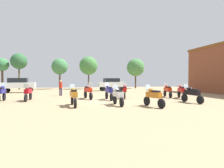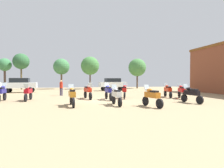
{
  "view_description": "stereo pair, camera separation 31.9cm",
  "coord_description": "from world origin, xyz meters",
  "px_view_note": "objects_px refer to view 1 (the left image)",
  "views": [
    {
      "loc": [
        -2.63,
        -15.66,
        1.82
      ],
      "look_at": [
        1.23,
        2.28,
        1.36
      ],
      "focal_mm": 29.02,
      "sensor_mm": 36.0,
      "label": 1
    },
    {
      "loc": [
        -2.32,
        -15.72,
        1.82
      ],
      "look_at": [
        1.23,
        2.28,
        1.36
      ],
      "focal_mm": 29.02,
      "sensor_mm": 36.0,
      "label": 2
    }
  ],
  "objects_px": {
    "motorcycle_7": "(73,95)",
    "motorcycle_1": "(181,91)",
    "tree_2": "(136,68)",
    "tree_4": "(60,67)",
    "motorcycle_13": "(118,95)",
    "tree_1": "(19,61)",
    "motorcycle_6": "(167,90)",
    "tree_5": "(89,66)",
    "motorcycle_8": "(153,96)",
    "motorcycle_10": "(28,92)",
    "motorcycle_9": "(125,91)",
    "person_1": "(61,87)",
    "car_3": "(111,83)",
    "motorcycle_4": "(1,93)",
    "motorcycle_3": "(109,91)",
    "motorcycle_2": "(192,94)",
    "motorcycle_12": "(88,91)",
    "car_1": "(18,84)",
    "tree_3": "(2,65)"
  },
  "relations": [
    {
      "from": "motorcycle_7",
      "to": "motorcycle_1",
      "type": "bearing_deg",
      "value": 8.79
    },
    {
      "from": "tree_2",
      "to": "tree_4",
      "type": "xyz_separation_m",
      "value": [
        -14.92,
        0.61,
        -0.0
      ]
    },
    {
      "from": "motorcycle_13",
      "to": "tree_1",
      "type": "relative_size",
      "value": 0.32
    },
    {
      "from": "motorcycle_6",
      "to": "tree_5",
      "type": "xyz_separation_m",
      "value": [
        -6.45,
        17.77,
        3.66
      ]
    },
    {
      "from": "motorcycle_8",
      "to": "tree_4",
      "type": "relative_size",
      "value": 0.36
    },
    {
      "from": "motorcycle_6",
      "to": "motorcycle_13",
      "type": "xyz_separation_m",
      "value": [
        -6.27,
        -4.45,
        -0.01
      ]
    },
    {
      "from": "motorcycle_6",
      "to": "motorcycle_10",
      "type": "height_order",
      "value": "motorcycle_10"
    },
    {
      "from": "motorcycle_6",
      "to": "tree_4",
      "type": "bearing_deg",
      "value": 131.93
    },
    {
      "from": "motorcycle_9",
      "to": "tree_5",
      "type": "bearing_deg",
      "value": 113.26
    },
    {
      "from": "motorcycle_10",
      "to": "person_1",
      "type": "relative_size",
      "value": 1.27
    },
    {
      "from": "motorcycle_10",
      "to": "car_3",
      "type": "height_order",
      "value": "car_3"
    },
    {
      "from": "motorcycle_7",
      "to": "motorcycle_4",
      "type": "bearing_deg",
      "value": 139.53
    },
    {
      "from": "motorcycle_13",
      "to": "car_3",
      "type": "xyz_separation_m",
      "value": [
        3.0,
        16.32,
        0.46
      ]
    },
    {
      "from": "motorcycle_6",
      "to": "car_3",
      "type": "xyz_separation_m",
      "value": [
        -3.27,
        11.87,
        0.45
      ]
    },
    {
      "from": "motorcycle_4",
      "to": "motorcycle_13",
      "type": "height_order",
      "value": "motorcycle_4"
    },
    {
      "from": "motorcycle_8",
      "to": "tree_1",
      "type": "xyz_separation_m",
      "value": [
        -14.59,
        24.01,
        4.31
      ]
    },
    {
      "from": "motorcycle_8",
      "to": "person_1",
      "type": "distance_m",
      "value": 11.66
    },
    {
      "from": "motorcycle_6",
      "to": "motorcycle_13",
      "type": "relative_size",
      "value": 1.08
    },
    {
      "from": "motorcycle_1",
      "to": "tree_2",
      "type": "xyz_separation_m",
      "value": [
        2.44,
        19.69,
        3.49
      ]
    },
    {
      "from": "motorcycle_9",
      "to": "motorcycle_10",
      "type": "relative_size",
      "value": 0.98
    },
    {
      "from": "motorcycle_13",
      "to": "motorcycle_3",
      "type": "bearing_deg",
      "value": 84.85
    },
    {
      "from": "motorcycle_9",
      "to": "motorcycle_10",
      "type": "height_order",
      "value": "motorcycle_9"
    },
    {
      "from": "motorcycle_4",
      "to": "motorcycle_10",
      "type": "height_order",
      "value": "motorcycle_4"
    },
    {
      "from": "motorcycle_2",
      "to": "tree_2",
      "type": "relative_size",
      "value": 0.35
    },
    {
      "from": "motorcycle_12",
      "to": "car_1",
      "type": "relative_size",
      "value": 0.51
    },
    {
      "from": "motorcycle_3",
      "to": "tree_1",
      "type": "xyz_separation_m",
      "value": [
        -12.5,
        19.38,
        4.28
      ]
    },
    {
      "from": "motorcycle_6",
      "to": "motorcycle_9",
      "type": "bearing_deg",
      "value": -168.65
    },
    {
      "from": "motorcycle_8",
      "to": "motorcycle_10",
      "type": "distance_m",
      "value": 10.34
    },
    {
      "from": "motorcycle_8",
      "to": "car_3",
      "type": "xyz_separation_m",
      "value": [
        0.88,
        17.48,
        0.46
      ]
    },
    {
      "from": "motorcycle_2",
      "to": "tree_4",
      "type": "bearing_deg",
      "value": 105.44
    },
    {
      "from": "person_1",
      "to": "car_1",
      "type": "bearing_deg",
      "value": 131.96
    },
    {
      "from": "motorcycle_9",
      "to": "car_1",
      "type": "bearing_deg",
      "value": 156.9
    },
    {
      "from": "motorcycle_6",
      "to": "tree_2",
      "type": "xyz_separation_m",
      "value": [
        3.12,
        18.33,
        3.49
      ]
    },
    {
      "from": "tree_3",
      "to": "motorcycle_10",
      "type": "bearing_deg",
      "value": -65.86
    },
    {
      "from": "car_1",
      "to": "tree_1",
      "type": "height_order",
      "value": "tree_1"
    },
    {
      "from": "motorcycle_13",
      "to": "tree_5",
      "type": "relative_size",
      "value": 0.34
    },
    {
      "from": "motorcycle_8",
      "to": "motorcycle_12",
      "type": "relative_size",
      "value": 0.9
    },
    {
      "from": "motorcycle_2",
      "to": "motorcycle_8",
      "type": "height_order",
      "value": "motorcycle_8"
    },
    {
      "from": "motorcycle_4",
      "to": "tree_5",
      "type": "distance_m",
      "value": 20.48
    },
    {
      "from": "tree_3",
      "to": "tree_4",
      "type": "distance_m",
      "value": 9.83
    },
    {
      "from": "tree_2",
      "to": "tree_4",
      "type": "distance_m",
      "value": 14.93
    },
    {
      "from": "person_1",
      "to": "motorcycle_9",
      "type": "bearing_deg",
      "value": -36.6
    },
    {
      "from": "motorcycle_12",
      "to": "car_1",
      "type": "distance_m",
      "value": 13.29
    },
    {
      "from": "motorcycle_3",
      "to": "car_3",
      "type": "xyz_separation_m",
      "value": [
        2.96,
        12.85,
        0.43
      ]
    },
    {
      "from": "tree_5",
      "to": "tree_2",
      "type": "bearing_deg",
      "value": 3.29
    },
    {
      "from": "motorcycle_3",
      "to": "motorcycle_7",
      "type": "xyz_separation_m",
      "value": [
        -3.06,
        -3.23,
        -0.01
      ]
    },
    {
      "from": "motorcycle_4",
      "to": "motorcycle_9",
      "type": "height_order",
      "value": "motorcycle_4"
    },
    {
      "from": "motorcycle_2",
      "to": "motorcycle_6",
      "type": "distance_m",
      "value": 4.33
    },
    {
      "from": "motorcycle_8",
      "to": "tree_4",
      "type": "height_order",
      "value": "tree_4"
    },
    {
      "from": "motorcycle_4",
      "to": "motorcycle_2",
      "type": "bearing_deg",
      "value": -19.5
    }
  ]
}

